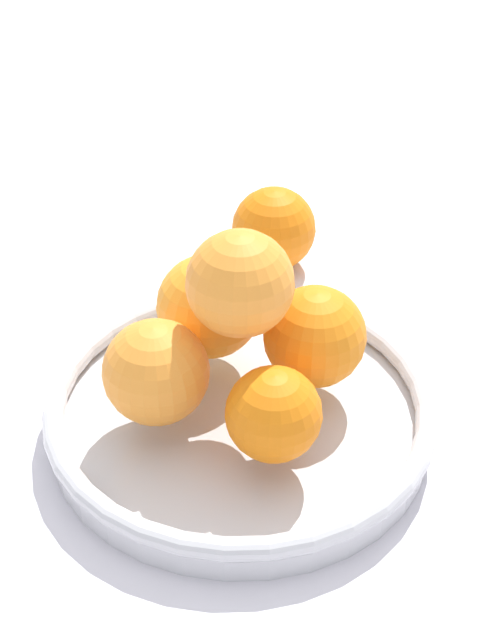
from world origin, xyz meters
name	(u,v)px	position (x,y,z in m)	size (l,w,h in m)	color
ground_plane	(240,428)	(0.00, 0.00, 0.00)	(4.00, 4.00, 0.00)	silver
fruit_bowl	(240,411)	(0.00, 0.00, 0.02)	(0.29, 0.29, 0.03)	silver
orange_pile	(235,335)	(0.00, -0.01, 0.08)	(0.19, 0.19, 0.14)	orange
stray_orange	(274,229)	(-0.06, -0.23, 0.04)	(0.08, 0.08, 0.08)	orange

